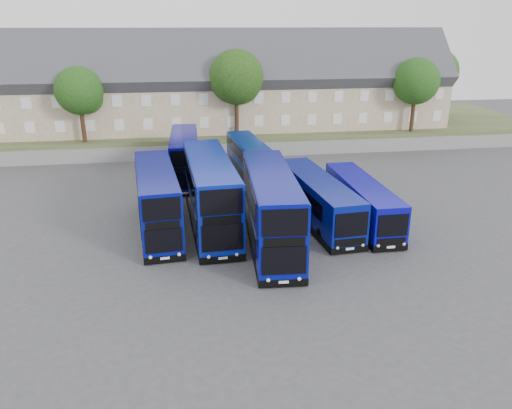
% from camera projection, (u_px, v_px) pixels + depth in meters
% --- Properties ---
extents(ground, '(120.00, 120.00, 0.00)m').
position_uv_depth(ground, '(253.00, 253.00, 31.40)').
color(ground, '#424246').
rests_on(ground, ground).
extents(retaining_wall, '(70.00, 0.40, 1.50)m').
position_uv_depth(retaining_wall, '(220.00, 151.00, 53.43)').
color(retaining_wall, slate).
rests_on(retaining_wall, ground).
extents(earth_bank, '(80.00, 20.00, 2.00)m').
position_uv_depth(earth_bank, '(213.00, 130.00, 62.63)').
color(earth_bank, '#474D2B').
rests_on(earth_bank, ground).
extents(terrace_row, '(54.00, 10.40, 11.20)m').
position_uv_depth(terrace_row, '(214.00, 89.00, 57.01)').
color(terrace_row, tan).
rests_on(terrace_row, earth_bank).
extents(dd_front_left, '(3.53, 11.16, 4.36)m').
position_uv_depth(dd_front_left, '(157.00, 201.00, 34.19)').
color(dd_front_left, '#060E7F').
rests_on(dd_front_left, ground).
extents(dd_front_mid, '(3.38, 12.43, 4.89)m').
position_uv_depth(dd_front_mid, '(210.00, 194.00, 34.78)').
color(dd_front_mid, '#091DA6').
rests_on(dd_front_mid, ground).
extents(dd_front_right, '(3.49, 12.18, 4.79)m').
position_uv_depth(dd_front_right, '(271.00, 210.00, 31.99)').
color(dd_front_right, '#070E8A').
rests_on(dd_front_right, ground).
extents(dd_rear_left, '(2.73, 10.53, 4.15)m').
position_uv_depth(dd_rear_left, '(185.00, 158.00, 45.54)').
color(dd_rear_left, '#070789').
rests_on(dd_rear_left, ground).
extents(dd_rear_right, '(3.20, 10.02, 3.91)m').
position_uv_depth(dd_rear_right, '(250.00, 164.00, 43.99)').
color(dd_rear_right, navy).
rests_on(dd_rear_right, ground).
extents(coach_east_a, '(3.56, 11.99, 3.23)m').
position_uv_depth(coach_east_a, '(317.00, 200.00, 36.02)').
color(coach_east_a, '#071484').
rests_on(coach_east_a, ground).
extents(coach_east_b, '(2.33, 10.94, 2.98)m').
position_uv_depth(coach_east_b, '(362.00, 202.00, 35.98)').
color(coach_east_b, '#0909A7').
rests_on(coach_east_b, ground).
extents(tree_west, '(4.80, 4.80, 7.65)m').
position_uv_depth(tree_west, '(81.00, 93.00, 50.31)').
color(tree_west, '#382314').
rests_on(tree_west, earth_bank).
extents(tree_mid, '(5.76, 5.76, 9.18)m').
position_uv_depth(tree_mid, '(237.00, 79.00, 52.72)').
color(tree_mid, '#382314').
rests_on(tree_mid, earth_bank).
extents(tree_east, '(5.12, 5.12, 8.16)m').
position_uv_depth(tree_east, '(417.00, 83.00, 55.36)').
color(tree_east, '#382314').
rests_on(tree_east, earth_bank).
extents(tree_far, '(5.44, 5.44, 8.67)m').
position_uv_depth(tree_far, '(437.00, 73.00, 62.60)').
color(tree_far, '#382314').
rests_on(tree_far, earth_bank).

